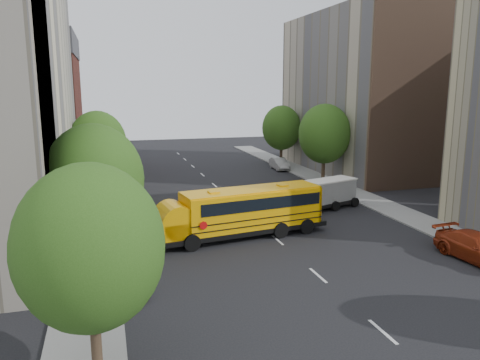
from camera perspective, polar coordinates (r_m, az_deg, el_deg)
name	(u,v)px	position (r m, az deg, el deg)	size (l,w,h in m)	color
ground	(267,231)	(32.29, 3.34, -6.25)	(120.00, 120.00, 0.00)	black
sidewalk_left	(93,224)	(35.37, -17.45, -5.10)	(3.00, 80.00, 0.12)	slate
sidewalk_right	(375,202)	(41.55, 16.13, -2.62)	(3.00, 80.00, 0.12)	slate
lane_markings	(230,199)	(41.50, -1.25, -2.27)	(0.15, 64.00, 0.01)	silver
building_left_redbrick	(33,116)	(57.61, -23.94, 7.10)	(10.00, 15.00, 13.00)	maroon
building_right_far	(357,93)	(56.62, 14.13, 10.19)	(10.00, 22.00, 18.00)	tan
building_right_sidewall	(418,95)	(47.42, 20.88, 9.67)	(10.10, 0.30, 18.00)	brown
street_tree_0	(90,248)	(15.85, -17.82, -7.88)	(4.80, 4.80, 7.41)	#38281C
street_tree_1	(94,180)	(25.46, -17.33, 0.00)	(5.12, 5.12, 7.90)	#38281C
street_tree_2	(98,143)	(43.29, -16.95, 4.29)	(4.99, 4.99, 7.71)	#38281C
street_tree_4	(324,134)	(48.24, 10.25, 5.56)	(5.25, 5.25, 8.10)	#38281C
street_tree_5	(281,128)	(59.22, 5.08, 6.35)	(4.86, 4.86, 7.51)	#38281C
school_bus	(241,210)	(30.53, 0.09, -3.70)	(11.82, 4.33, 3.26)	black
safari_truck	(326,193)	(38.49, 10.43, -1.62)	(5.86, 3.52, 2.37)	black
parked_car_0	(129,276)	(23.83, -13.40, -11.26)	(1.64, 4.07, 1.39)	silver
parked_car_1	(126,189)	(43.64, -13.76, -1.03)	(1.42, 4.08, 1.34)	white
parked_car_2	(114,168)	(54.79, -15.14, 1.41)	(2.40, 5.21, 1.45)	black
parked_car_3	(479,248)	(29.87, 27.09, -7.39)	(2.19, 5.38, 1.56)	maroon
parked_car_5	(279,164)	(56.33, 4.82, 1.99)	(1.46, 4.18, 1.38)	gray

